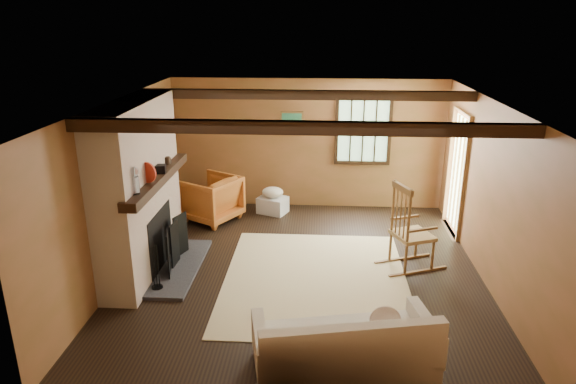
# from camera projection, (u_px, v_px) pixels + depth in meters

# --- Properties ---
(ground) EXTENTS (5.50, 5.50, 0.00)m
(ground) POSITION_uv_depth(u_px,v_px,m) (302.00, 272.00, 7.28)
(ground) COLOR black
(ground) RESTS_ON ground
(room_envelope) EXTENTS (5.02, 5.52, 2.44)m
(room_envelope) POSITION_uv_depth(u_px,v_px,m) (319.00, 156.00, 6.98)
(room_envelope) COLOR #955534
(room_envelope) RESTS_ON ground
(fireplace) EXTENTS (1.02, 2.30, 2.40)m
(fireplace) POSITION_uv_depth(u_px,v_px,m) (141.00, 196.00, 7.06)
(fireplace) COLOR brown
(fireplace) RESTS_ON ground
(rug) EXTENTS (2.50, 3.00, 0.01)m
(rug) POSITION_uv_depth(u_px,v_px,m) (315.00, 279.00, 7.08)
(rug) COLOR beige
(rug) RESTS_ON ground
(rocking_chair) EXTENTS (1.03, 0.79, 1.27)m
(rocking_chair) POSITION_uv_depth(u_px,v_px,m) (410.00, 232.00, 7.27)
(rocking_chair) COLOR tan
(rocking_chair) RESTS_ON ground
(sofa) EXTENTS (1.94, 1.15, 0.74)m
(sofa) POSITION_uv_depth(u_px,v_px,m) (346.00, 351.00, 5.14)
(sofa) COLOR white
(sofa) RESTS_ON ground
(firewood_pile) EXTENTS (0.75, 0.14, 0.27)m
(firewood_pile) POSITION_uv_depth(u_px,v_px,m) (208.00, 200.00, 9.74)
(firewood_pile) COLOR brown
(firewood_pile) RESTS_ON ground
(laundry_basket) EXTENTS (0.61, 0.54, 0.30)m
(laundry_basket) POSITION_uv_depth(u_px,v_px,m) (273.00, 205.00, 9.44)
(laundry_basket) COLOR silver
(laundry_basket) RESTS_ON ground
(basket_pillow) EXTENTS (0.47, 0.43, 0.20)m
(basket_pillow) POSITION_uv_depth(u_px,v_px,m) (273.00, 192.00, 9.36)
(basket_pillow) COLOR white
(basket_pillow) RESTS_ON laundry_basket
(armchair) EXTENTS (1.19, 1.18, 0.80)m
(armchair) POSITION_uv_depth(u_px,v_px,m) (211.00, 198.00, 9.03)
(armchair) COLOR #BF6026
(armchair) RESTS_ON ground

